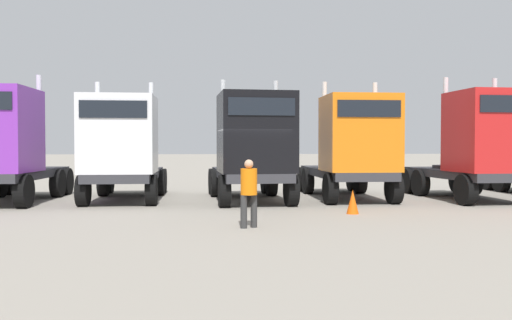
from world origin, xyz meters
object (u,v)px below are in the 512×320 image
object	(u,v)px
semi_truck_orange	(353,148)
visitor_in_hivis	(249,188)
semi_truck_black	(253,146)
semi_truck_purple	(2,144)
semi_truck_red	(480,146)
semi_truck_white	(122,148)
traffic_cone_near	(353,202)

from	to	relation	value
semi_truck_orange	visitor_in_hivis	distance (m)	7.34
semi_truck_black	visitor_in_hivis	xyz separation A→B (m)	(-0.58, -5.45, -1.00)
semi_truck_purple	semi_truck_red	size ratio (longest dim) A/B	1.03
semi_truck_red	visitor_in_hivis	distance (m)	10.04
semi_truck_white	semi_truck_black	distance (m)	4.56
visitor_in_hivis	traffic_cone_near	world-z (taller)	visitor_in_hivis
semi_truck_purple	semi_truck_black	xyz separation A→B (m)	(8.44, -0.32, -0.08)
semi_truck_orange	traffic_cone_near	distance (m)	4.04
semi_truck_purple	semi_truck_red	bearing A→B (deg)	89.13
semi_truck_white	semi_truck_purple	bearing A→B (deg)	-86.14
semi_truck_purple	visitor_in_hivis	size ratio (longest dim) A/B	3.63
semi_truck_white	traffic_cone_near	world-z (taller)	semi_truck_white
semi_truck_purple	semi_truck_orange	world-z (taller)	semi_truck_purple
semi_truck_purple	traffic_cone_near	size ratio (longest dim) A/B	8.58
semi_truck_purple	traffic_cone_near	distance (m)	11.72
semi_truck_purple	traffic_cone_near	bearing A→B (deg)	74.15
semi_truck_black	semi_truck_orange	size ratio (longest dim) A/B	0.95
semi_truck_white	traffic_cone_near	xyz separation A→B (m)	(7.16, -3.73, -1.54)
visitor_in_hivis	traffic_cone_near	size ratio (longest dim) A/B	2.37
semi_truck_purple	visitor_in_hivis	distance (m)	9.81
semi_truck_orange	traffic_cone_near	world-z (taller)	semi_truck_orange
semi_truck_orange	semi_truck_black	bearing A→B (deg)	-82.60
semi_truck_white	visitor_in_hivis	world-z (taller)	semi_truck_white
semi_truck_white	semi_truck_red	distance (m)	12.55
traffic_cone_near	semi_truck_purple	bearing A→B (deg)	162.77
semi_truck_purple	semi_truck_black	distance (m)	8.45
semi_truck_red	traffic_cone_near	size ratio (longest dim) A/B	8.35
traffic_cone_near	semi_truck_red	bearing A→B (deg)	27.50
semi_truck_white	visitor_in_hivis	size ratio (longest dim) A/B	3.60
semi_truck_red	visitor_in_hivis	bearing A→B (deg)	-61.80
semi_truck_white	semi_truck_orange	xyz separation A→B (m)	(8.17, -0.14, 0.01)
semi_truck_black	semi_truck_red	xyz separation A→B (m)	(8.00, -0.33, 0.03)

